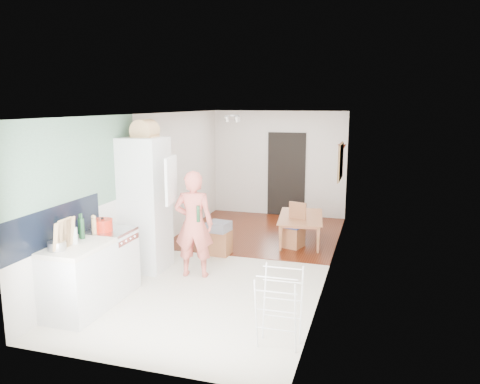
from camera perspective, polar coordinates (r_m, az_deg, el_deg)
The scene contains 32 objects.
room_shell at distance 7.85m, azimuth -0.63°, elevation 0.32°, with size 3.20×7.00×2.50m, color silver, non-canonical shape.
floor at distance 8.17m, azimuth -0.61°, elevation -8.33°, with size 3.20×7.00×0.01m, color beige.
wood_floor_overlay at distance 9.87m, azimuth 2.59°, elevation -4.91°, with size 3.20×3.30×0.01m, color #542311.
sage_wall_panel at distance 6.68m, azimuth -19.10°, elevation 3.08°, with size 0.02×3.00×1.30m, color slate.
tile_splashback at distance 6.38m, azimuth -21.55°, elevation -3.84°, with size 0.02×1.90×0.50m, color black.
doorway_recess at distance 11.18m, azimuth 5.67°, elevation 2.12°, with size 0.90×0.04×2.00m, color black.
base_cabinet at distance 6.42m, azimuth -19.06°, elevation -10.31°, with size 0.60×0.90×0.86m, color silver.
worktop at distance 6.28m, azimuth -19.32°, elevation -6.39°, with size 0.62×0.92×0.06m, color silver.
range_cooker at distance 7.00m, azimuth -15.48°, elevation -8.26°, with size 0.60×0.60×0.88m, color silver.
cooker_top at distance 6.87m, azimuth -15.67°, elevation -4.62°, with size 0.60×0.60×0.04m, color #B3B3B6.
fridge_housing at distance 7.67m, azimuth -11.49°, elevation -1.50°, with size 0.66×0.66×2.15m, color silver.
fridge_door at distance 7.04m, azimuth -8.40°, elevation 1.46°, with size 0.56×0.04×0.70m, color silver.
fridge_interior at distance 7.44m, azimuth -9.52°, elevation 1.92°, with size 0.02×0.52×0.66m, color white.
pinboard at distance 9.37m, azimuth 12.18°, elevation 3.64°, with size 0.03×0.90×0.70m, color tan.
pinboard_frame at distance 9.37m, azimuth 12.09°, elevation 3.64°, with size 0.01×0.94×0.74m, color #9F5939.
wall_sconce at distance 9.99m, azimuth 12.30°, elevation 5.23°, with size 0.18×0.18×0.16m, color maroon.
person at distance 7.25m, azimuth -5.68°, elevation -2.76°, with size 0.72×0.47×1.97m, color #D76356.
dining_table at distance 9.22m, azimuth 7.56°, elevation -4.75°, with size 1.26×0.70×0.44m, color #9F5939.
dining_chair at distance 8.82m, azimuth 6.48°, elevation -4.11°, with size 0.35×0.35×0.84m, color #9F5939, non-canonical shape.
stool at distance 8.41m, azimuth -2.36°, elevation -6.18°, with size 0.34×0.34×0.44m, color #9F5939, non-canonical shape.
grey_drape at distance 8.30m, azimuth -2.65°, elevation -4.23°, with size 0.37×0.37×0.17m, color slate.
drying_rack at distance 5.35m, azimuth 4.81°, elevation -13.98°, with size 0.45×0.41×0.88m, color silver, non-canonical shape.
bread_bin at distance 7.57m, azimuth -11.53°, elevation 7.33°, with size 0.38×0.36×0.20m, color #D9B072, non-canonical shape.
red_casserole at distance 6.81m, azimuth -16.41°, elevation -3.89°, with size 0.28×0.28×0.17m, color red.
steel_pan at distance 6.12m, azimuth -21.42°, elevation -6.13°, with size 0.22×0.22×0.11m, color #B3B3B6.
held_bottle at distance 7.04m, azimuth -5.12°, elevation -2.67°, with size 0.05×0.05×0.25m, color #1A4022.
bottle_a at distance 6.49m, azimuth -18.70°, elevation -4.25°, with size 0.06×0.06×0.28m, color #1A4022.
bottle_b at distance 6.56m, azimuth -18.88°, elevation -4.19°, with size 0.06×0.06×0.26m, color #1A4022.
bottle_c at distance 6.29m, azimuth -19.59°, elevation -5.06°, with size 0.09×0.09×0.21m, color silver.
pepper_mill_front at distance 6.71m, azimuth -17.41°, elevation -4.00°, with size 0.06×0.06×0.20m, color #D9B072.
pepper_mill_back at distance 6.70m, azimuth -17.32°, elevation -4.03°, with size 0.05×0.05×0.20m, color #D9B072.
chopping_boards at distance 6.09m, azimuth -20.67°, elevation -4.81°, with size 0.04×0.29×0.39m, color #D9B072, non-canonical shape.
Camera 1 is at (2.30, -7.37, 2.68)m, focal length 35.00 mm.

